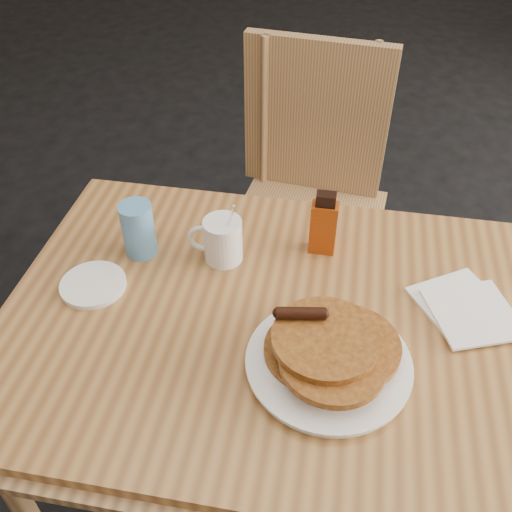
{
  "coord_description": "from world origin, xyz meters",
  "views": [
    {
      "loc": [
        0.06,
        -0.77,
        1.58
      ],
      "look_at": [
        -0.04,
        0.03,
        0.86
      ],
      "focal_mm": 40.0,
      "sensor_mm": 36.0,
      "label": 1
    }
  ],
  "objects": [
    {
      "name": "floor",
      "position": [
        0.0,
        0.0,
        0.0
      ],
      "size": [
        10.0,
        10.0,
        0.0
      ],
      "primitive_type": "plane",
      "color": "black",
      "rests_on": "ground"
    },
    {
      "name": "chair_main_far",
      "position": [
        0.04,
        0.72,
        0.59
      ],
      "size": [
        0.51,
        0.51,
        0.98
      ],
      "rotation": [
        0.0,
        0.0,
        -0.16
      ],
      "color": "tan",
      "rests_on": "floor"
    },
    {
      "name": "napkin_stack",
      "position": [
        0.37,
        0.04,
        0.76
      ],
      "size": [
        0.23,
        0.24,
        0.01
      ],
      "rotation": [
        0.0,
        0.0,
        0.52
      ],
      "color": "white",
      "rests_on": "main_table"
    },
    {
      "name": "pancake_plate",
      "position": [
        0.11,
        -0.13,
        0.78
      ],
      "size": [
        0.3,
        0.3,
        0.1
      ],
      "rotation": [
        0.0,
        0.0,
        -0.32
      ],
      "color": "white",
      "rests_on": "main_table"
    },
    {
      "name": "main_table",
      "position": [
        0.04,
        -0.02,
        0.71
      ],
      "size": [
        1.24,
        0.87,
        0.75
      ],
      "rotation": [
        0.0,
        0.0,
        -0.05
      ],
      "color": "#A7723B",
      "rests_on": "floor"
    },
    {
      "name": "blue_tumbler",
      "position": [
        -0.31,
        0.13,
        0.81
      ],
      "size": [
        0.08,
        0.08,
        0.12
      ],
      "primitive_type": "cylinder",
      "rotation": [
        0.0,
        0.0,
        0.23
      ],
      "color": "#5592C7",
      "rests_on": "main_table"
    },
    {
      "name": "side_saucer",
      "position": [
        -0.38,
        0.01,
        0.76
      ],
      "size": [
        0.14,
        0.14,
        0.01
      ],
      "primitive_type": "cylinder",
      "rotation": [
        0.0,
        0.0,
        0.03
      ],
      "color": "white",
      "rests_on": "main_table"
    },
    {
      "name": "syrup_bottle",
      "position": [
        0.08,
        0.19,
        0.82
      ],
      "size": [
        0.06,
        0.04,
        0.15
      ],
      "rotation": [
        0.0,
        0.0,
        -0.05
      ],
      "color": "maroon",
      "rests_on": "main_table"
    },
    {
      "name": "coffee_mug",
      "position": [
        -0.13,
        0.14,
        0.8
      ],
      "size": [
        0.12,
        0.08,
        0.15
      ],
      "rotation": [
        0.0,
        0.0,
        0.32
      ],
      "color": "white",
      "rests_on": "main_table"
    }
  ]
}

